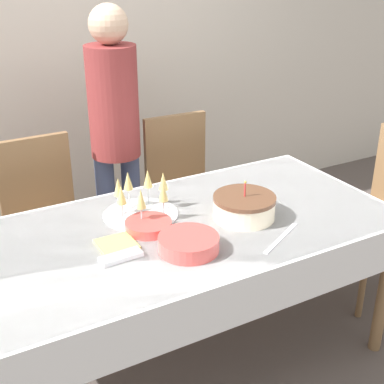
{
  "coord_description": "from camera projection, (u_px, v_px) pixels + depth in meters",
  "views": [
    {
      "loc": [
        -0.98,
        -1.83,
        1.85
      ],
      "look_at": [
        0.07,
        0.06,
        0.87
      ],
      "focal_mm": 50.0,
      "sensor_mm": 36.0,
      "label": 1
    }
  ],
  "objects": [
    {
      "name": "dining_table",
      "position": [
        184.0,
        245.0,
        2.39
      ],
      "size": [
        1.91,
        0.95,
        0.75
      ],
      "color": "white",
      "rests_on": "ground_plane"
    },
    {
      "name": "wall_back",
      "position": [
        62.0,
        36.0,
        3.39
      ],
      "size": [
        8.0,
        0.05,
        2.7
      ],
      "color": "silver",
      "rests_on": "ground_plane"
    },
    {
      "name": "plate_stack_dessert",
      "position": [
        148.0,
        226.0,
        2.3
      ],
      "size": [
        0.2,
        0.2,
        0.04
      ],
      "color": "#CC4C47",
      "rests_on": "dining_table"
    },
    {
      "name": "cake_knife",
      "position": [
        281.0,
        238.0,
        2.24
      ],
      "size": [
        0.27,
        0.16,
        0.0
      ],
      "color": "silver",
      "rests_on": "dining_table"
    },
    {
      "name": "birthday_cake",
      "position": [
        244.0,
        207.0,
        2.39
      ],
      "size": [
        0.28,
        0.28,
        0.18
      ],
      "color": "beige",
      "rests_on": "dining_table"
    },
    {
      "name": "dining_chair_far_left",
      "position": [
        45.0,
        219.0,
        2.88
      ],
      "size": [
        0.43,
        0.43,
        0.96
      ],
      "color": "olive",
      "rests_on": "ground_plane"
    },
    {
      "name": "plate_stack_main",
      "position": [
        188.0,
        243.0,
        2.14
      ],
      "size": [
        0.25,
        0.25,
        0.06
      ],
      "color": "#CC4C47",
      "rests_on": "dining_table"
    },
    {
      "name": "person_standing",
      "position": [
        114.0,
        123.0,
        2.99
      ],
      "size": [
        0.28,
        0.28,
        1.6
      ],
      "color": "#3F4C72",
      "rests_on": "ground_plane"
    },
    {
      "name": "champagne_tray",
      "position": [
        141.0,
        198.0,
        2.4
      ],
      "size": [
        0.34,
        0.34,
        0.18
      ],
      "color": "silver",
      "rests_on": "dining_table"
    },
    {
      "name": "dining_chair_far_right",
      "position": [
        183.0,
        188.0,
        3.26
      ],
      "size": [
        0.43,
        0.43,
        0.96
      ],
      "color": "olive",
      "rests_on": "ground_plane"
    },
    {
      "name": "fork_pile",
      "position": [
        121.0,
        257.0,
        2.08
      ],
      "size": [
        0.17,
        0.07,
        0.02
      ],
      "color": "silver",
      "rests_on": "dining_table"
    },
    {
      "name": "ground_plane",
      "position": [
        185.0,
        358.0,
        2.65
      ],
      "size": [
        12.0,
        12.0,
        0.0
      ],
      "primitive_type": "plane",
      "color": "#564C47"
    },
    {
      "name": "napkin_pile",
      "position": [
        117.0,
        244.0,
        2.18
      ],
      "size": [
        0.15,
        0.15,
        0.01
      ],
      "color": "#E0D166",
      "rests_on": "dining_table"
    },
    {
      "name": "dining_chair_right_end",
      "position": [
        384.0,
        209.0,
        3.0
      ],
      "size": [
        0.44,
        0.44,
        0.96
      ],
      "color": "olive",
      "rests_on": "ground_plane"
    }
  ]
}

